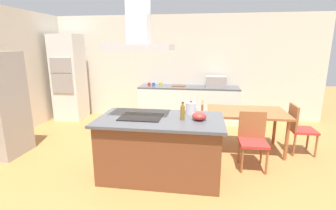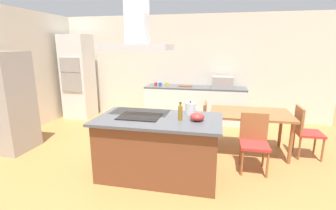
{
  "view_description": "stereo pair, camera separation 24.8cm",
  "coord_description": "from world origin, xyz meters",
  "px_view_note": "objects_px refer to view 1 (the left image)",
  "views": [
    {
      "loc": [
        0.6,
        -3.31,
        1.9
      ],
      "look_at": [
        0.05,
        0.4,
        1.0
      ],
      "focal_mm": 26.16,
      "sensor_mm": 36.0,
      "label": 1
    },
    {
      "loc": [
        0.84,
        -3.27,
        1.9
      ],
      "look_at": [
        0.05,
        0.4,
        1.0
      ],
      "focal_mm": 26.16,
      "sensor_mm": 36.0,
      "label": 2
    }
  ],
  "objects_px": {
    "tea_kettle": "(191,108)",
    "coffee_mug_blue": "(154,84)",
    "cooktop": "(141,117)",
    "wall_oven_stack": "(69,78)",
    "countertop_microwave": "(216,82)",
    "chair_facing_island": "(253,136)",
    "mixing_bowl": "(199,116)",
    "dining_table": "(247,115)",
    "chair_at_left_end": "(196,121)",
    "coffee_mug_red": "(149,84)",
    "cutting_board": "(179,86)",
    "range_hood": "(139,31)",
    "coffee_mug_yellow": "(160,84)",
    "chair_at_right_end": "(298,126)",
    "olive_oil_bottle": "(183,112)"
  },
  "relations": [
    {
      "from": "cooktop",
      "to": "mixing_bowl",
      "type": "bearing_deg",
      "value": -1.01
    },
    {
      "from": "wall_oven_stack",
      "to": "chair_at_left_end",
      "type": "xyz_separation_m",
      "value": [
        3.39,
        -1.47,
        -0.59
      ]
    },
    {
      "from": "cutting_board",
      "to": "chair_facing_island",
      "type": "xyz_separation_m",
      "value": [
        1.43,
        -2.42,
        -0.4
      ]
    },
    {
      "from": "coffee_mug_red",
      "to": "chair_at_right_end",
      "type": "xyz_separation_m",
      "value": [
        3.11,
        -1.65,
        -0.44
      ]
    },
    {
      "from": "chair_at_left_end",
      "to": "wall_oven_stack",
      "type": "bearing_deg",
      "value": 156.5
    },
    {
      "from": "mixing_bowl",
      "to": "coffee_mug_yellow",
      "type": "distance_m",
      "value": 3.14
    },
    {
      "from": "coffee_mug_yellow",
      "to": "chair_at_right_end",
      "type": "distance_m",
      "value": 3.37
    },
    {
      "from": "chair_at_left_end",
      "to": "chair_at_right_end",
      "type": "bearing_deg",
      "value": 0.0
    },
    {
      "from": "cutting_board",
      "to": "range_hood",
      "type": "height_order",
      "value": "range_hood"
    },
    {
      "from": "tea_kettle",
      "to": "countertop_microwave",
      "type": "relative_size",
      "value": 0.41
    },
    {
      "from": "mixing_bowl",
      "to": "chair_facing_island",
      "type": "distance_m",
      "value": 1.09
    },
    {
      "from": "cooktop",
      "to": "wall_oven_stack",
      "type": "height_order",
      "value": "wall_oven_stack"
    },
    {
      "from": "tea_kettle",
      "to": "coffee_mug_blue",
      "type": "distance_m",
      "value": 2.76
    },
    {
      "from": "mixing_bowl",
      "to": "coffee_mug_yellow",
      "type": "relative_size",
      "value": 2.24
    },
    {
      "from": "cutting_board",
      "to": "chair_facing_island",
      "type": "height_order",
      "value": "cutting_board"
    },
    {
      "from": "countertop_microwave",
      "to": "chair_facing_island",
      "type": "xyz_separation_m",
      "value": [
        0.5,
        -2.37,
        -0.53
      ]
    },
    {
      "from": "countertop_microwave",
      "to": "range_hood",
      "type": "height_order",
      "value": "range_hood"
    },
    {
      "from": "olive_oil_bottle",
      "to": "chair_at_left_end",
      "type": "xyz_separation_m",
      "value": [
        0.16,
        1.21,
        -0.5
      ]
    },
    {
      "from": "countertop_microwave",
      "to": "wall_oven_stack",
      "type": "xyz_separation_m",
      "value": [
        -3.8,
        -0.23,
        0.06
      ]
    },
    {
      "from": "olive_oil_bottle",
      "to": "wall_oven_stack",
      "type": "distance_m",
      "value": 4.2
    },
    {
      "from": "mixing_bowl",
      "to": "range_hood",
      "type": "relative_size",
      "value": 0.22
    },
    {
      "from": "coffee_mug_yellow",
      "to": "dining_table",
      "type": "height_order",
      "value": "coffee_mug_yellow"
    },
    {
      "from": "range_hood",
      "to": "coffee_mug_blue",
      "type": "bearing_deg",
      "value": 97.88
    },
    {
      "from": "tea_kettle",
      "to": "coffee_mug_red",
      "type": "height_order",
      "value": "tea_kettle"
    },
    {
      "from": "dining_table",
      "to": "chair_at_right_end",
      "type": "relative_size",
      "value": 1.57
    },
    {
      "from": "coffee_mug_blue",
      "to": "dining_table",
      "type": "xyz_separation_m",
      "value": [
        2.08,
        -1.65,
        -0.28
      ]
    },
    {
      "from": "mixing_bowl",
      "to": "dining_table",
      "type": "height_order",
      "value": "mixing_bowl"
    },
    {
      "from": "countertop_microwave",
      "to": "range_hood",
      "type": "distance_m",
      "value": 3.29
    },
    {
      "from": "dining_table",
      "to": "chair_at_left_end",
      "type": "distance_m",
      "value": 0.93
    },
    {
      "from": "olive_oil_bottle",
      "to": "chair_facing_island",
      "type": "height_order",
      "value": "olive_oil_bottle"
    },
    {
      "from": "wall_oven_stack",
      "to": "range_hood",
      "type": "distance_m",
      "value": 3.85
    },
    {
      "from": "coffee_mug_yellow",
      "to": "chair_facing_island",
      "type": "xyz_separation_m",
      "value": [
        1.92,
        -2.43,
        -0.44
      ]
    },
    {
      "from": "wall_oven_stack",
      "to": "dining_table",
      "type": "distance_m",
      "value": 4.57
    },
    {
      "from": "coffee_mug_blue",
      "to": "wall_oven_stack",
      "type": "height_order",
      "value": "wall_oven_stack"
    },
    {
      "from": "countertop_microwave",
      "to": "coffee_mug_blue",
      "type": "distance_m",
      "value": 1.58
    },
    {
      "from": "chair_at_left_end",
      "to": "chair_at_right_end",
      "type": "relative_size",
      "value": 1.0
    },
    {
      "from": "tea_kettle",
      "to": "olive_oil_bottle",
      "type": "height_order",
      "value": "olive_oil_bottle"
    },
    {
      "from": "mixing_bowl",
      "to": "cutting_board",
      "type": "distance_m",
      "value": 3.0
    },
    {
      "from": "countertop_microwave",
      "to": "chair_at_right_end",
      "type": "relative_size",
      "value": 0.56
    },
    {
      "from": "coffee_mug_red",
      "to": "wall_oven_stack",
      "type": "distance_m",
      "value": 2.12
    },
    {
      "from": "chair_facing_island",
      "to": "dining_table",
      "type": "bearing_deg",
      "value": 90.0
    },
    {
      "from": "coffee_mug_yellow",
      "to": "cutting_board",
      "type": "bearing_deg",
      "value": -1.24
    },
    {
      "from": "coffee_mug_yellow",
      "to": "chair_at_right_end",
      "type": "relative_size",
      "value": 0.1
    },
    {
      "from": "chair_at_left_end",
      "to": "olive_oil_bottle",
      "type": "bearing_deg",
      "value": -97.62
    },
    {
      "from": "tea_kettle",
      "to": "chair_at_left_end",
      "type": "bearing_deg",
      "value": 85.85
    },
    {
      "from": "cooktop",
      "to": "coffee_mug_blue",
      "type": "relative_size",
      "value": 6.67
    },
    {
      "from": "cutting_board",
      "to": "range_hood",
      "type": "bearing_deg",
      "value": -94.99
    },
    {
      "from": "dining_table",
      "to": "chair_at_right_end",
      "type": "xyz_separation_m",
      "value": [
        0.92,
        -0.0,
        -0.16
      ]
    },
    {
      "from": "cutting_board",
      "to": "chair_at_right_end",
      "type": "distance_m",
      "value": 2.96
    },
    {
      "from": "cooktop",
      "to": "dining_table",
      "type": "height_order",
      "value": "cooktop"
    }
  ]
}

